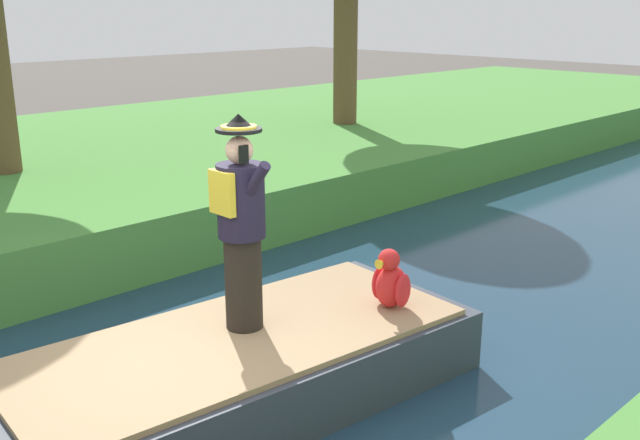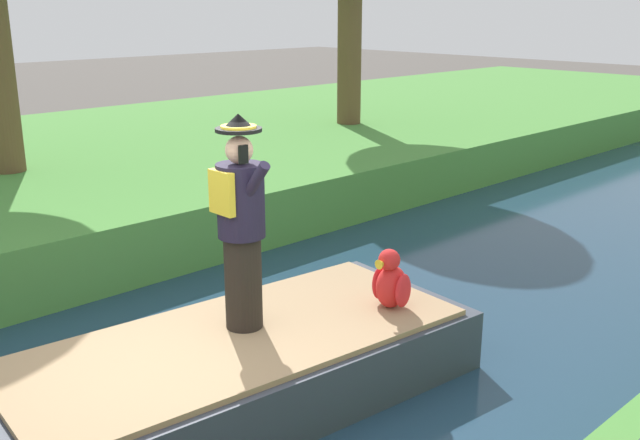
# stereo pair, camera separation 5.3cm
# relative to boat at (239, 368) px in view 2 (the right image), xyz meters

# --- Properties ---
(ground_plane) EXTENTS (80.00, 80.00, 0.00)m
(ground_plane) POSITION_rel_boat_xyz_m (0.00, -0.62, -0.40)
(ground_plane) COLOR #4C4742
(canal_water) EXTENTS (5.81, 48.00, 0.10)m
(canal_water) POSITION_rel_boat_xyz_m (0.00, -0.62, -0.35)
(canal_water) COLOR #1E384C
(canal_water) RESTS_ON ground
(boat) EXTENTS (2.22, 4.36, 0.61)m
(boat) POSITION_rel_boat_xyz_m (0.00, 0.00, 0.00)
(boat) COLOR #333842
(boat) RESTS_ON canal_water
(person_pirate) EXTENTS (0.61, 0.42, 1.85)m
(person_pirate) POSITION_rel_boat_xyz_m (-0.10, 0.15, 1.23)
(person_pirate) COLOR black
(person_pirate) RESTS_ON boat
(parrot_plush) EXTENTS (0.36, 0.35, 0.57)m
(parrot_plush) POSITION_rel_boat_xyz_m (0.50, 1.39, 0.55)
(parrot_plush) COLOR red
(parrot_plush) RESTS_ON boat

